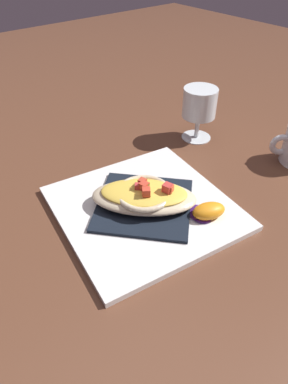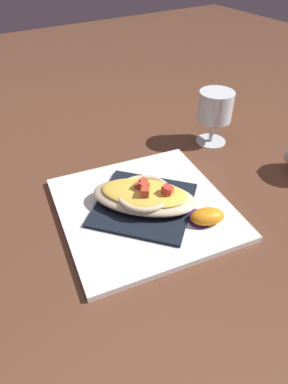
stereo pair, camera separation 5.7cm
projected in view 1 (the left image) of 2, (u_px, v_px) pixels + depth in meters
ground_plane at (144, 210)px, 0.59m from camera, size 2.60×2.60×0.00m
square_plate at (144, 208)px, 0.59m from camera, size 0.32×0.32×0.01m
folded_napkin at (144, 204)px, 0.59m from camera, size 0.22×0.22×0.01m
gratin_dish at (144, 195)px, 0.57m from camera, size 0.19×0.19×0.04m
orange_garnish at (207, 211)px, 0.56m from camera, size 0.06×0.06×0.03m
stemmed_glass at (199, 106)px, 0.74m from camera, size 0.07×0.07×0.12m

